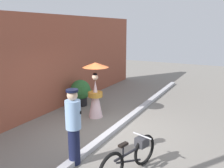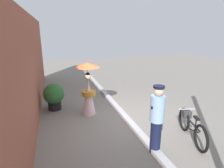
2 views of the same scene
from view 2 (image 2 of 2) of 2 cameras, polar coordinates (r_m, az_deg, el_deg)
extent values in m
plane|color=gray|center=(6.54, 4.28, -10.71)|extent=(30.00, 30.00, 0.00)
cube|color=brown|center=(5.60, -25.36, 2.01)|extent=(14.00, 0.40, 3.45)
cube|color=#B2B2B7|center=(6.51, 4.29, -10.24)|extent=(14.00, 0.20, 0.12)
torus|color=black|center=(6.15, 21.06, -9.97)|extent=(0.69, 0.26, 0.70)
torus|color=black|center=(5.32, 25.43, -14.74)|extent=(0.69, 0.26, 0.70)
cube|color=black|center=(5.66, 23.22, -10.94)|extent=(0.86, 0.28, 0.04)
cube|color=black|center=(5.75, 23.01, -12.63)|extent=(0.75, 0.24, 0.28)
cylinder|color=black|center=(5.47, 24.16, -10.76)|extent=(0.03, 0.03, 0.28)
cube|color=black|center=(5.41, 24.33, -9.41)|extent=(0.24, 0.15, 0.05)
cylinder|color=silver|center=(5.92, 21.80, -7.12)|extent=(0.16, 0.47, 0.03)
cube|color=#333338|center=(5.97, 21.66, -8.37)|extent=(0.31, 0.28, 0.20)
cylinder|color=#141938|center=(4.88, 13.08, -15.35)|extent=(0.26, 0.26, 0.85)
cylinder|color=#8CB2E0|center=(4.55, 13.66, -7.30)|extent=(0.34, 0.34, 0.64)
sphere|color=#D8B293|center=(4.40, 14.02, -2.11)|extent=(0.23, 0.23, 0.23)
cylinder|color=black|center=(4.37, 14.11, -0.82)|extent=(0.26, 0.26, 0.05)
cube|color=black|center=(4.52, 13.71, -6.56)|extent=(0.13, 0.38, 0.06)
cone|color=silver|center=(6.75, -7.10, -3.96)|extent=(0.48, 0.48, 1.29)
cylinder|color=#C1842D|center=(6.70, -7.15, -2.72)|extent=(0.49, 0.49, 0.16)
sphere|color=beige|center=(6.54, -7.32, 2.22)|extent=(0.21, 0.21, 0.21)
sphere|color=black|center=(6.52, -7.34, 2.84)|extent=(0.16, 0.16, 0.16)
cylinder|color=olive|center=(6.56, -7.56, 3.38)|extent=(0.02, 0.02, 0.55)
cone|color=orange|center=(6.51, -7.65, 5.75)|extent=(0.88, 0.88, 0.16)
cylinder|color=black|center=(7.58, -17.00, -6.23)|extent=(0.49, 0.49, 0.32)
sphere|color=#2D6B33|center=(7.42, -17.29, -2.85)|extent=(0.78, 0.78, 0.78)
sphere|color=#2D6B33|center=(7.64, -16.38, -3.02)|extent=(0.43, 0.43, 0.43)
camera|label=1|loc=(5.31, 77.35, 4.42)|focal=38.78mm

